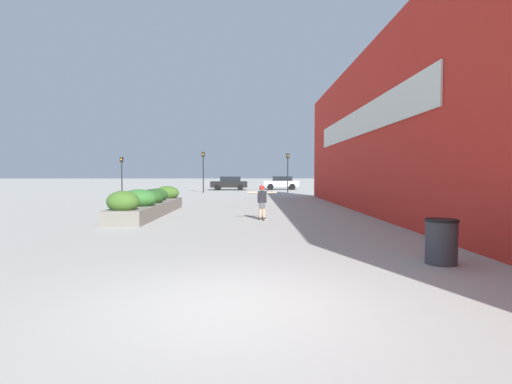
% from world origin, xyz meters
% --- Properties ---
extents(ground_plane, '(300.00, 300.00, 0.00)m').
position_xyz_m(ground_plane, '(0.00, 0.00, 0.00)').
color(ground_plane, '#A3A099').
extents(building_wall_right, '(0.67, 30.70, 7.15)m').
position_xyz_m(building_wall_right, '(5.46, 10.46, 3.58)').
color(building_wall_right, red).
rests_on(building_wall_right, ground_plane).
extents(planter_box, '(1.38, 8.04, 1.17)m').
position_xyz_m(planter_box, '(-4.07, 11.62, 0.49)').
color(planter_box, slate).
rests_on(planter_box, ground_plane).
extents(skateboard, '(0.32, 0.63, 0.09)m').
position_xyz_m(skateboard, '(0.65, 9.82, 0.07)').
color(skateboard, black).
rests_on(skateboard, ground_plane).
extents(skateboarder, '(1.14, 0.27, 1.23)m').
position_xyz_m(skateboarder, '(0.65, 9.82, 0.84)').
color(skateboarder, tan).
rests_on(skateboarder, skateboard).
extents(trash_bin, '(0.61, 0.61, 0.87)m').
position_xyz_m(trash_bin, '(3.90, 2.37, 0.44)').
color(trash_bin, '#38383D').
rests_on(trash_bin, ground_plane).
extents(car_leftmost, '(3.86, 1.84, 1.48)m').
position_xyz_m(car_leftmost, '(3.59, 38.97, 0.79)').
color(car_leftmost, silver).
rests_on(car_leftmost, ground_plane).
extents(car_center_left, '(4.27, 2.06, 1.57)m').
position_xyz_m(car_center_left, '(12.23, 38.67, 0.84)').
color(car_center_left, '#BCBCC1').
rests_on(car_center_left, ground_plane).
extents(car_center_right, '(3.93, 2.07, 1.47)m').
position_xyz_m(car_center_right, '(-2.08, 38.00, 0.77)').
color(car_center_right, black).
rests_on(car_center_right, ground_plane).
extents(traffic_light_left, '(0.28, 0.30, 3.79)m').
position_xyz_m(traffic_light_left, '(-4.22, 32.06, 2.56)').
color(traffic_light_left, black).
rests_on(traffic_light_left, ground_plane).
extents(traffic_light_right, '(0.28, 0.30, 3.66)m').
position_xyz_m(traffic_light_right, '(3.67, 31.91, 2.48)').
color(traffic_light_right, black).
rests_on(traffic_light_right, ground_plane).
extents(traffic_light_far_left, '(0.28, 0.30, 3.30)m').
position_xyz_m(traffic_light_far_left, '(-11.75, 31.91, 2.26)').
color(traffic_light_far_left, black).
rests_on(traffic_light_far_left, ground_plane).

